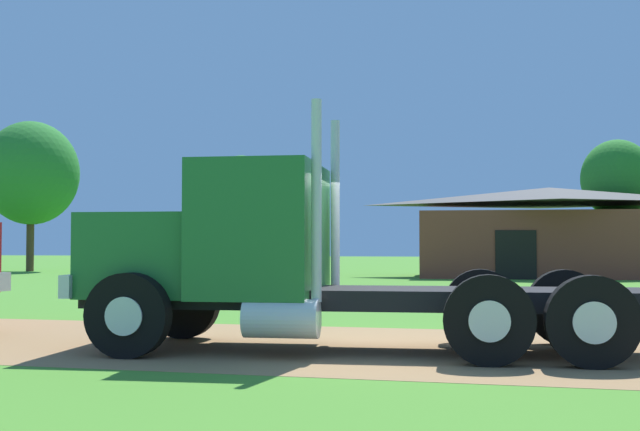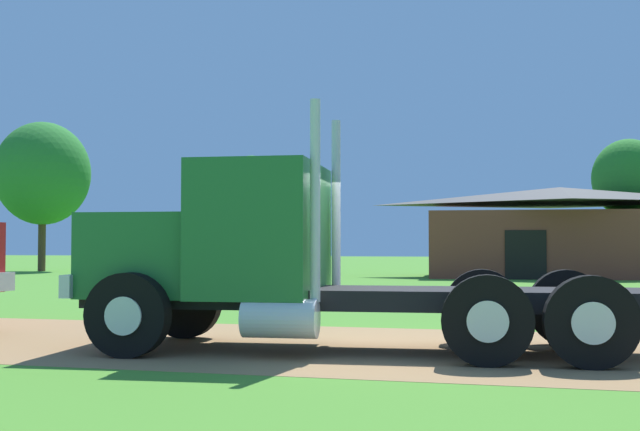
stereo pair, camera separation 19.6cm
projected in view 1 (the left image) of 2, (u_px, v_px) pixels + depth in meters
The scene contains 7 objects.
ground_plane at pixel (348, 347), 12.17m from camera, with size 200.00×200.00×0.00m, color #49882A.
dirt_track at pixel (348, 347), 12.17m from camera, with size 120.00×5.75×0.01m, color #9A744A.
truck_foreground_white at pixel (273, 261), 11.91m from camera, with size 8.19×3.30×3.47m.
shed_building at pixel (550, 234), 39.33m from camera, with size 13.32×7.72×4.32m.
tree_left at pixel (31, 173), 48.15m from camera, with size 5.55×5.55×8.85m.
tree_mid at pixel (241, 188), 48.58m from camera, with size 3.41×3.41×6.89m.
tree_right at pixel (617, 179), 42.08m from camera, with size 3.64×3.64×6.98m.
Camera 1 is at (2.50, -11.98, 1.51)m, focal length 45.89 mm.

